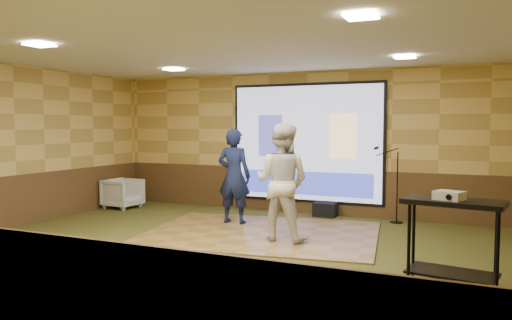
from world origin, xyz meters
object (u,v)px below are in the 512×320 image
at_px(player_left, 234,176).
at_px(mic_stand, 394,197).
at_px(projector_screen, 306,144).
at_px(dance_floor, 262,233).
at_px(player_right, 282,182).
at_px(projector, 449,195).
at_px(av_table, 453,227).
at_px(banquet_chair, 123,193).
at_px(duffel_bag, 325,210).

relative_size(player_left, mic_stand, 1.21).
xyz_separation_m(projector_screen, dance_floor, (-0.06, -2.22, -1.46)).
height_order(player_right, projector, player_right).
distance_m(av_table, banquet_chair, 7.83).
bearing_deg(player_left, player_right, 142.59).
relative_size(banquet_chair, duffel_bag, 1.59).
height_order(projector_screen, mic_stand, projector_screen).
xyz_separation_m(player_left, mic_stand, (2.74, 1.40, -0.43)).
bearing_deg(duffel_bag, projector, -58.49).
distance_m(av_table, projector, 0.36).
distance_m(dance_floor, player_left, 1.33).
distance_m(projector_screen, projector, 5.34).
bearing_deg(banquet_chair, player_right, -105.52).
distance_m(av_table, mic_stand, 4.24).
height_order(player_left, mic_stand, player_left).
height_order(dance_floor, av_table, av_table).
bearing_deg(banquet_chair, player_left, -97.57).
bearing_deg(projector_screen, duffel_bag, -21.08).
distance_m(projector_screen, av_table, 5.36).
distance_m(projector_screen, mic_stand, 2.13).
relative_size(player_left, projector, 6.33).
bearing_deg(player_right, player_left, -32.20).
height_order(dance_floor, projector, projector).
bearing_deg(mic_stand, banquet_chair, 177.82).
bearing_deg(projector_screen, av_table, -54.35).
relative_size(projector_screen, projector, 11.76).
height_order(dance_floor, banquet_chair, banquet_chair).
distance_m(projector, banquet_chair, 7.84).
bearing_deg(dance_floor, player_left, 145.46).
bearing_deg(player_right, projector_screen, -76.89).
distance_m(dance_floor, player_right, 1.15).
relative_size(dance_floor, duffel_bag, 8.48).
bearing_deg(mic_stand, projector_screen, 162.26).
height_order(player_left, duffel_bag, player_left).
height_order(player_left, banquet_chair, player_left).
relative_size(projector, mic_stand, 0.19).
bearing_deg(player_left, banquet_chair, -13.71).
height_order(player_right, banquet_chair, player_right).
xyz_separation_m(av_table, duffel_bag, (-2.61, 4.13, -0.63)).
height_order(av_table, banquet_chair, av_table).
relative_size(player_right, duffel_bag, 4.08).
bearing_deg(av_table, player_left, 146.24).
xyz_separation_m(player_left, projector, (3.92, -2.70, 0.21)).
bearing_deg(dance_floor, av_table, -33.56).
bearing_deg(duffel_bag, banquet_chair, -169.41).
distance_m(player_left, duffel_bag, 2.15).
bearing_deg(dance_floor, player_right, -36.45).
bearing_deg(projector_screen, player_right, -79.98).
bearing_deg(mic_stand, av_table, -82.68).
distance_m(mic_stand, banquet_chair, 5.92).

